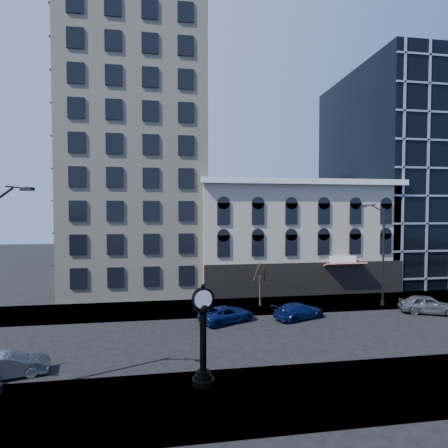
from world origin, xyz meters
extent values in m
plane|color=black|center=(0.00, 0.00, 0.00)|extent=(160.00, 160.00, 0.00)
cube|color=#9D9B8E|center=(0.00, 8.00, 0.06)|extent=(160.00, 6.00, 0.12)
cube|color=#9D9B8E|center=(0.00, -8.00, 0.06)|extent=(160.00, 6.00, 0.12)
cube|color=beige|center=(-6.00, 19.00, 19.00)|extent=(15.00, 15.00, 38.00)
cube|color=#B3A894|center=(12.00, 16.00, 6.00)|extent=(22.00, 10.00, 12.00)
cube|color=white|center=(12.00, 10.80, 12.20)|extent=(22.60, 0.80, 0.60)
cube|color=black|center=(12.00, 10.95, 1.80)|extent=(22.00, 0.30, 3.60)
cube|color=maroon|center=(16.00, 10.40, 3.40)|extent=(4.50, 1.18, 0.55)
cube|color=black|center=(32.00, 21.00, 14.00)|extent=(20.00, 20.00, 28.00)
cylinder|color=black|center=(-0.68, -6.56, 0.28)|extent=(1.18, 1.18, 0.32)
cylinder|color=black|center=(-0.68, -6.56, 0.55)|extent=(0.86, 0.86, 0.21)
cylinder|color=black|center=(-0.68, -6.56, 0.74)|extent=(0.64, 0.64, 0.17)
cylinder|color=black|center=(-0.68, -6.56, 2.37)|extent=(0.34, 0.34, 3.11)
sphere|color=black|center=(-0.68, -6.56, 4.04)|extent=(0.60, 0.60, 0.60)
cube|color=black|center=(-0.68, -6.56, 4.14)|extent=(0.99, 0.48, 0.27)
cylinder|color=black|center=(-0.68, -6.56, 4.57)|extent=(1.17, 0.62, 1.12)
cylinder|color=white|center=(-0.68, -6.74, 4.57)|extent=(0.92, 0.27, 0.94)
cylinder|color=white|center=(-0.68, -6.38, 4.57)|extent=(0.92, 0.27, 0.94)
sphere|color=black|center=(-0.68, -6.56, 5.22)|extent=(0.21, 0.21, 0.21)
cube|color=black|center=(-8.66, -6.79, 10.06)|extent=(0.67, 0.46, 0.16)
cylinder|color=black|center=(17.52, 6.00, 4.74)|extent=(0.17, 0.17, 9.24)
cylinder|color=black|center=(17.52, 6.00, 0.33)|extent=(0.39, 0.39, 0.43)
cube|color=black|center=(15.55, 6.55, 9.52)|extent=(0.63, 0.39, 0.15)
cylinder|color=#332819|center=(6.02, 7.67, 1.51)|extent=(0.22, 0.22, 2.79)
imported|color=#595B60|center=(-11.01, -3.96, 0.65)|extent=(4.13, 2.26, 1.29)
imported|color=#0C194C|center=(2.18, 3.67, 0.65)|extent=(5.15, 3.89, 1.30)
imported|color=#0C194C|center=(8.33, 3.62, 0.66)|extent=(4.94, 3.32, 1.33)
imported|color=#595B60|center=(20.15, 3.35, 0.80)|extent=(5.07, 3.56, 1.60)
camera|label=1|loc=(-2.26, -24.17, 8.99)|focal=28.00mm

